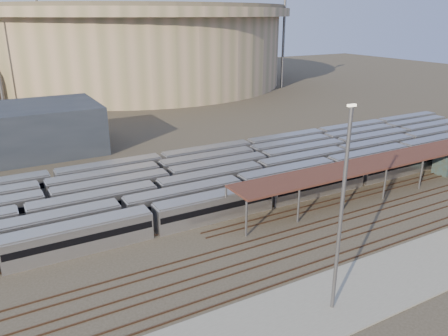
% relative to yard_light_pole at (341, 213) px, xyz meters
% --- Properties ---
extents(ground, '(420.00, 420.00, 0.00)m').
position_rel_yard_light_pole_xyz_m(ground, '(8.45, 15.71, -10.48)').
color(ground, '#383026').
rests_on(ground, ground).
extents(apron, '(50.00, 9.00, 0.20)m').
position_rel_yard_light_pole_xyz_m(apron, '(3.45, 0.71, -10.38)').
color(apron, gray).
rests_on(apron, ground).
extents(subway_trains, '(124.37, 23.90, 3.60)m').
position_rel_yard_light_pole_xyz_m(subway_trains, '(13.00, 34.21, -8.68)').
color(subway_trains, silver).
rests_on(subway_trains, ground).
extents(inspection_shed, '(60.30, 6.00, 5.30)m').
position_rel_yard_light_pole_xyz_m(inspection_shed, '(30.45, 19.71, -5.50)').
color(inspection_shed, '#58585D').
rests_on(inspection_shed, ground).
extents(empty_tracks, '(170.00, 9.62, 0.18)m').
position_rel_yard_light_pole_xyz_m(empty_tracks, '(8.45, 10.71, -10.39)').
color(empty_tracks, '#4C3323').
rests_on(empty_tracks, ground).
extents(stadium, '(124.00, 124.00, 32.50)m').
position_rel_yard_light_pole_xyz_m(stadium, '(33.45, 155.71, 5.99)').
color(stadium, tan).
rests_on(stadium, ground).
extents(floodlight_2, '(4.00, 1.00, 38.40)m').
position_rel_yard_light_pole_xyz_m(floodlight_2, '(78.45, 115.71, 10.16)').
color(floodlight_2, '#58585D').
rests_on(floodlight_2, ground).
extents(floodlight_3, '(4.00, 1.00, 38.40)m').
position_rel_yard_light_pole_xyz_m(floodlight_3, '(-1.55, 175.71, 10.16)').
color(floodlight_3, '#58585D').
rests_on(floodlight_3, ground).
extents(yard_light_pole, '(0.82, 0.36, 20.40)m').
position_rel_yard_light_pole_xyz_m(yard_light_pole, '(0.00, 0.00, 0.00)').
color(yard_light_pole, '#58585D').
rests_on(yard_light_pole, apron).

